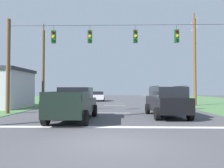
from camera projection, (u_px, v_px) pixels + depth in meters
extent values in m
plane|color=#47474C|center=(111.00, 143.00, 7.01)|extent=(120.00, 120.00, 0.00)
cube|color=white|center=(113.00, 127.00, 9.93)|extent=(14.00, 0.45, 0.01)
cube|color=white|center=(114.00, 113.00, 15.92)|extent=(2.50, 0.15, 0.01)
cube|color=white|center=(115.00, 105.00, 23.59)|extent=(2.50, 0.15, 0.01)
cube|color=white|center=(115.00, 103.00, 27.98)|extent=(2.50, 0.15, 0.01)
cylinder|color=brown|center=(8.00, 66.00, 15.50)|extent=(0.30, 0.30, 7.16)
cylinder|color=black|center=(117.00, 25.00, 15.38)|extent=(16.39, 0.02, 0.02)
cylinder|color=black|center=(54.00, 28.00, 15.49)|extent=(0.02, 0.02, 0.38)
cube|color=#19471E|center=(54.00, 37.00, 15.48)|extent=(0.32, 0.24, 0.95)
cylinder|color=#310503|center=(53.00, 32.00, 15.34)|extent=(0.20, 0.04, 0.20)
cylinder|color=orange|center=(53.00, 36.00, 15.34)|extent=(0.20, 0.04, 0.20)
cylinder|color=black|center=(53.00, 40.00, 15.33)|extent=(0.20, 0.04, 0.20)
cylinder|color=black|center=(90.00, 28.00, 15.43)|extent=(0.02, 0.02, 0.38)
cube|color=#19471E|center=(90.00, 37.00, 15.41)|extent=(0.32, 0.24, 0.95)
cylinder|color=#310503|center=(90.00, 32.00, 15.28)|extent=(0.20, 0.04, 0.20)
cylinder|color=orange|center=(90.00, 36.00, 15.27)|extent=(0.20, 0.04, 0.20)
cylinder|color=black|center=(90.00, 40.00, 15.26)|extent=(0.20, 0.04, 0.20)
cylinder|color=black|center=(135.00, 28.00, 15.34)|extent=(0.02, 0.02, 0.38)
cube|color=#19471E|center=(135.00, 36.00, 15.33)|extent=(0.32, 0.24, 0.95)
cylinder|color=#310503|center=(135.00, 32.00, 15.19)|extent=(0.20, 0.04, 0.20)
cylinder|color=orange|center=(135.00, 36.00, 15.19)|extent=(0.20, 0.04, 0.20)
cylinder|color=black|center=(136.00, 40.00, 15.18)|extent=(0.20, 0.04, 0.20)
cylinder|color=black|center=(177.00, 27.00, 15.27)|extent=(0.02, 0.02, 0.38)
cube|color=#19471E|center=(177.00, 36.00, 15.25)|extent=(0.32, 0.24, 0.95)
cylinder|color=#310503|center=(177.00, 32.00, 15.12)|extent=(0.20, 0.04, 0.20)
cylinder|color=orange|center=(177.00, 36.00, 15.11)|extent=(0.20, 0.04, 0.20)
cylinder|color=black|center=(177.00, 40.00, 15.10)|extent=(0.20, 0.04, 0.20)
cube|color=black|center=(74.00, 106.00, 12.15)|extent=(2.11, 5.44, 0.85)
cube|color=black|center=(76.00, 93.00, 12.82)|extent=(1.89, 1.94, 0.70)
cube|color=black|center=(50.00, 96.00, 10.86)|extent=(0.15, 2.38, 0.45)
cube|color=black|center=(86.00, 96.00, 10.77)|extent=(0.15, 2.38, 0.45)
cube|color=black|center=(61.00, 97.00, 9.52)|extent=(1.96, 0.14, 0.45)
cylinder|color=black|center=(65.00, 110.00, 14.01)|extent=(0.30, 0.81, 0.80)
cylinder|color=black|center=(95.00, 110.00, 13.92)|extent=(0.30, 0.81, 0.80)
cylinder|color=black|center=(46.00, 118.00, 10.35)|extent=(0.30, 0.81, 0.80)
cylinder|color=black|center=(85.00, 118.00, 10.26)|extent=(0.30, 0.81, 0.80)
cube|color=black|center=(166.00, 104.00, 13.77)|extent=(2.07, 4.85, 0.95)
cube|color=black|center=(167.00, 92.00, 13.64)|extent=(1.88, 3.24, 0.65)
cylinder|color=black|center=(154.00, 86.00, 13.65)|extent=(0.12, 2.72, 0.05)
cylinder|color=black|center=(180.00, 86.00, 13.65)|extent=(0.12, 2.72, 0.05)
cylinder|color=black|center=(148.00, 109.00, 15.39)|extent=(0.28, 0.77, 0.76)
cylinder|color=black|center=(174.00, 109.00, 15.39)|extent=(0.28, 0.77, 0.76)
cylinder|color=black|center=(157.00, 114.00, 12.13)|extent=(0.28, 0.77, 0.76)
cylinder|color=black|center=(190.00, 114.00, 12.13)|extent=(0.28, 0.77, 0.76)
cube|color=silver|center=(98.00, 97.00, 32.70)|extent=(2.05, 4.40, 0.70)
cube|color=black|center=(98.00, 93.00, 32.72)|extent=(1.74, 2.19, 0.50)
cylinder|color=black|center=(93.00, 99.00, 34.08)|extent=(0.26, 0.65, 0.64)
cylinder|color=black|center=(104.00, 99.00, 34.14)|extent=(0.26, 0.65, 0.64)
cylinder|color=black|center=(92.00, 99.00, 31.24)|extent=(0.26, 0.65, 0.64)
cylinder|color=black|center=(104.00, 99.00, 31.30)|extent=(0.26, 0.65, 0.64)
cylinder|color=brown|center=(195.00, 62.00, 23.37)|extent=(0.32, 0.32, 9.95)
cube|color=brown|center=(194.00, 22.00, 23.50)|extent=(0.12, 0.12, 2.06)
cylinder|color=#B2B7BC|center=(192.00, 23.00, 24.32)|extent=(0.08, 0.08, 0.12)
cylinder|color=#B2B7BC|center=(197.00, 18.00, 22.68)|extent=(0.08, 0.08, 0.12)
cube|color=brown|center=(194.00, 30.00, 23.47)|extent=(0.12, 0.12, 1.88)
cylinder|color=#B2B7BC|center=(192.00, 31.00, 24.23)|extent=(0.08, 0.08, 0.12)
cylinder|color=#B2B7BC|center=(197.00, 27.00, 22.73)|extent=(0.08, 0.08, 0.12)
cylinder|color=brown|center=(43.00, 68.00, 23.96)|extent=(0.31, 0.31, 8.73)
cube|color=brown|center=(44.00, 34.00, 24.07)|extent=(0.12, 0.12, 2.35)
cylinder|color=#B2B7BC|center=(46.00, 35.00, 25.01)|extent=(0.08, 0.08, 0.12)
cylinder|color=#B2B7BC|center=(41.00, 31.00, 23.14)|extent=(0.08, 0.08, 0.12)
cube|color=brown|center=(44.00, 42.00, 24.05)|extent=(0.12, 0.12, 2.27)
cylinder|color=#B2B7BC|center=(46.00, 42.00, 24.96)|extent=(0.08, 0.08, 0.12)
cylinder|color=#B2B7BC|center=(41.00, 39.00, 23.14)|extent=(0.08, 0.08, 0.12)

